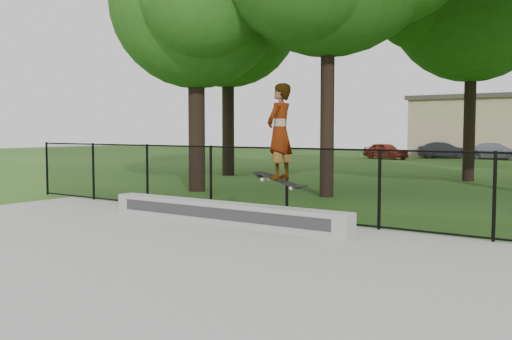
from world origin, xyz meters
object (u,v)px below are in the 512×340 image
at_px(car_a, 386,151).
at_px(car_c, 498,151).
at_px(car_b, 444,150).
at_px(grind_ledge, 222,213).
at_px(skater_airborne, 280,133).

height_order(car_a, car_c, car_c).
height_order(car_a, car_b, car_b).
relative_size(car_b, car_c, 0.88).
height_order(car_b, car_c, car_b).
height_order(grind_ledge, car_c, car_c).
relative_size(grind_ledge, skater_airborne, 2.91).
relative_size(car_a, car_c, 0.91).
height_order(car_b, skater_airborne, skater_airborne).
relative_size(car_c, skater_airborne, 1.83).
bearing_deg(grind_ledge, car_c, 92.50).
bearing_deg(car_c, skater_airborne, -162.64).
distance_m(car_a, skater_airborne, 28.66).
bearing_deg(car_b, grind_ledge, 164.92).
relative_size(grind_ledge, car_c, 1.59).
height_order(grind_ledge, skater_airborne, skater_airborne).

